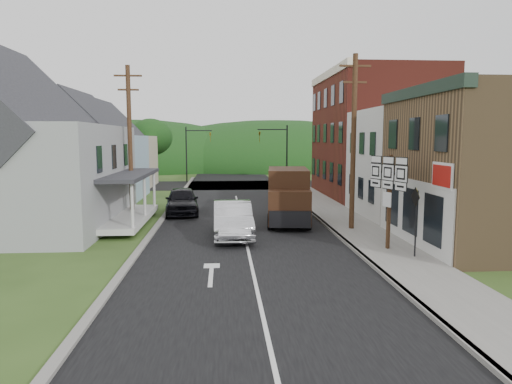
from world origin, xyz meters
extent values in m
plane|color=#2D4719|center=(0.00, 0.00, 0.00)|extent=(120.00, 120.00, 0.00)
cube|color=black|center=(0.00, 10.00, 0.00)|extent=(9.00, 90.00, 0.02)
cube|color=black|center=(0.00, 27.00, 0.00)|extent=(60.00, 9.00, 0.02)
cube|color=slate|center=(5.90, 8.00, 0.07)|extent=(2.80, 55.00, 0.15)
cube|color=slate|center=(4.55, 8.00, 0.07)|extent=(0.20, 55.00, 0.15)
cube|color=slate|center=(-4.65, 8.00, 0.06)|extent=(0.30, 55.00, 0.12)
cube|color=brown|center=(11.30, 0.00, 3.50)|extent=(8.00, 8.00, 7.00)
cube|color=silver|center=(11.30, 7.50, 3.25)|extent=(8.00, 7.00, 6.50)
cube|color=#5F1F16|center=(11.30, 17.00, 5.00)|extent=(8.00, 12.00, 10.00)
cube|color=#95979A|center=(-12.00, 6.00, 2.75)|extent=(10.00, 12.00, 5.50)
cube|color=#9AB7D3|center=(-11.00, 17.00, 2.50)|extent=(7.00, 8.00, 5.00)
cube|color=#B6A68D|center=(-11.50, 26.00, 2.50)|extent=(7.00, 8.00, 5.00)
cylinder|color=#472D19|center=(5.60, 3.50, 4.50)|extent=(0.26, 0.26, 9.00)
cube|color=#472D19|center=(5.60, 3.50, 8.40)|extent=(1.60, 0.10, 0.10)
cube|color=#472D19|center=(5.60, 3.50, 7.60)|extent=(1.20, 0.10, 0.10)
cylinder|color=#472D19|center=(-6.50, 8.00, 4.50)|extent=(0.26, 0.26, 9.00)
cube|color=#472D19|center=(-6.50, 8.00, 8.40)|extent=(1.60, 0.10, 0.10)
cube|color=#472D19|center=(-6.50, 8.00, 7.60)|extent=(1.20, 0.10, 0.10)
cylinder|color=black|center=(5.00, 23.50, 3.00)|extent=(0.14, 0.14, 6.00)
cylinder|color=black|center=(3.60, 23.50, 5.60)|extent=(2.80, 0.10, 0.10)
imported|color=olive|center=(2.40, 23.50, 4.90)|extent=(0.16, 0.20, 1.00)
cylinder|color=black|center=(-5.00, 30.50, 3.00)|extent=(0.14, 0.14, 6.00)
cylinder|color=black|center=(-3.60, 30.50, 5.60)|extent=(2.80, 0.10, 0.10)
imported|color=olive|center=(-2.40, 30.50, 4.90)|extent=(0.16, 0.20, 1.00)
cylinder|color=#382616|center=(-19.00, 20.00, 2.38)|extent=(0.36, 0.36, 4.76)
ellipsoid|color=#103711|center=(-19.00, 20.00, 5.95)|extent=(5.80, 5.80, 4.93)
cylinder|color=#382616|center=(-9.00, 32.00, 1.96)|extent=(0.36, 0.36, 3.92)
ellipsoid|color=#103711|center=(-9.00, 32.00, 4.90)|extent=(4.80, 4.80, 4.08)
ellipsoid|color=#103711|center=(0.00, 55.00, 0.00)|extent=(90.00, 30.00, 16.00)
imported|color=silver|center=(-0.60, 2.44, 0.86)|extent=(1.93, 5.25, 1.72)
imported|color=black|center=(-3.67, 9.46, 0.85)|extent=(2.42, 5.12, 1.69)
cube|color=black|center=(2.67, 6.43, 1.68)|extent=(2.66, 4.45, 2.79)
cube|color=black|center=(2.40, 3.94, 1.20)|extent=(2.37, 1.77, 1.83)
cube|color=black|center=(2.42, 4.13, 1.97)|extent=(2.13, 1.37, 0.05)
cube|color=black|center=(2.31, 3.13, 0.72)|extent=(2.12, 0.37, 0.87)
cylinder|color=black|center=(1.41, 4.15, 0.43)|extent=(0.36, 0.89, 0.87)
cylinder|color=black|center=(3.42, 3.93, 0.43)|extent=(0.36, 0.89, 0.87)
cylinder|color=black|center=(1.83, 7.97, 0.43)|extent=(0.36, 0.89, 0.87)
cylinder|color=black|center=(3.83, 7.75, 0.43)|extent=(0.36, 0.89, 0.87)
cube|color=#472D19|center=(5.92, -0.89, 2.14)|extent=(0.16, 0.16, 3.98)
cube|color=black|center=(5.86, -0.92, 3.39)|extent=(0.79, 2.16, 0.09)
cube|color=white|center=(6.08, -1.68, 3.90)|extent=(0.23, 0.60, 0.25)
cube|color=white|center=(6.08, -1.68, 3.39)|extent=(0.25, 0.65, 0.63)
cube|color=white|center=(6.08, -1.68, 2.88)|extent=(0.23, 0.60, 0.32)
cube|color=white|center=(5.82, -0.93, 3.90)|extent=(0.23, 0.60, 0.25)
cube|color=white|center=(5.82, -0.93, 3.39)|extent=(0.25, 0.65, 0.63)
cube|color=white|center=(5.82, -0.93, 2.88)|extent=(0.23, 0.60, 0.32)
cube|color=white|center=(5.55, -0.18, 3.90)|extent=(0.23, 0.60, 0.25)
cube|color=white|center=(5.55, -0.18, 3.39)|extent=(0.25, 0.65, 0.63)
cube|color=white|center=(5.55, -0.18, 2.88)|extent=(0.23, 0.60, 0.32)
cube|color=white|center=(5.82, -0.93, 2.25)|extent=(0.19, 0.49, 0.63)
cylinder|color=black|center=(6.52, -2.28, 1.45)|extent=(0.07, 0.07, 2.61)
cube|color=black|center=(6.45, -2.28, 2.54)|extent=(0.03, 0.77, 0.77)
cube|color=yellow|center=(6.46, -2.28, 2.54)|extent=(0.04, 0.69, 0.69)
camera|label=1|loc=(-1.04, -19.44, 4.83)|focal=32.00mm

